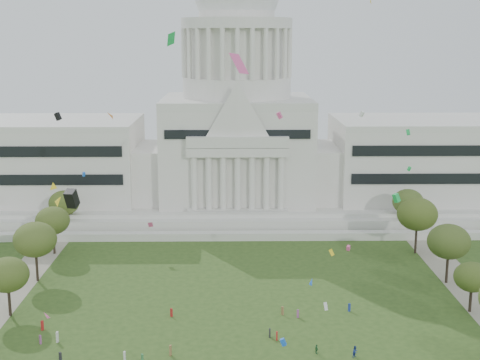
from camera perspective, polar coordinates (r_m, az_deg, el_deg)
capitol at (r=201.80m, az=-0.27°, el=3.64°), size 160.00×64.50×91.30m
row_tree_l_3 at (r=134.54m, az=-19.23°, el=-7.65°), size 8.12×8.12×11.55m
row_tree_r_3 at (r=136.69m, az=19.20°, el=-7.83°), size 7.01×7.01×9.98m
row_tree_l_4 at (r=150.92m, az=-17.09°, el=-4.88°), size 9.29×9.29×13.21m
row_tree_r_4 at (r=150.04m, az=17.40°, el=-5.04°), size 9.19×9.19×13.06m
row_tree_l_5 at (r=168.67m, az=-15.70°, el=-3.36°), size 8.33×8.33×11.85m
row_tree_r_5 at (r=168.01m, az=14.90°, el=-2.84°), size 9.82×9.82×13.96m
row_tree_l_6 at (r=186.08m, az=-14.79°, el=-1.91°), size 8.19×8.19×11.64m
row_tree_r_6 at (r=185.76m, az=14.14°, el=-1.82°), size 8.42×8.42×11.97m
person_2 at (r=116.04m, az=9.81°, el=-14.23°), size 1.13×1.10×2.01m
person_10 at (r=116.38m, az=6.54°, el=-14.15°), size 0.85×1.09×1.64m
distant_crowd at (r=113.53m, az=-7.50°, el=-14.86°), size 64.76×40.02×1.94m
kite_swarm at (r=93.73m, az=1.57°, el=-0.19°), size 92.43×101.88×59.30m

